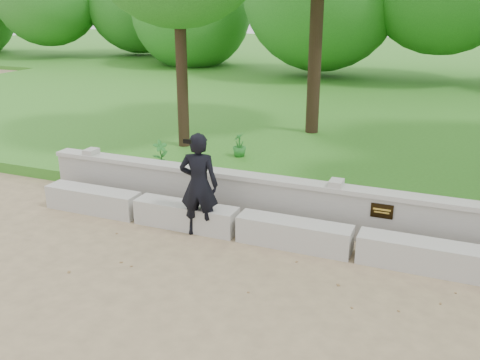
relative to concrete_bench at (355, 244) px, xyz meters
The scene contains 7 objects.
ground 1.91m from the concrete_bench, 90.00° to the right, with size 80.00×80.00×0.00m, color #9B865F.
lawn 12.10m from the concrete_bench, 90.00° to the left, with size 40.00×22.00×0.25m, color #34731F.
concrete_bench is the anchor object (origin of this frame).
parapet_wall 0.74m from the concrete_bench, 89.99° to the left, with size 12.50×0.35×0.90m.
man_main 2.74m from the concrete_bench, behind, with size 0.74×0.67×1.81m.
shrub_a 5.25m from the concrete_bench, 155.58° to the left, with size 0.34×0.23×0.65m, color #287729.
shrub_d 5.11m from the concrete_bench, 133.44° to the left, with size 0.33×0.29×0.59m, color #287729.
Camera 1 is at (1.24, -5.82, 3.93)m, focal length 40.00 mm.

